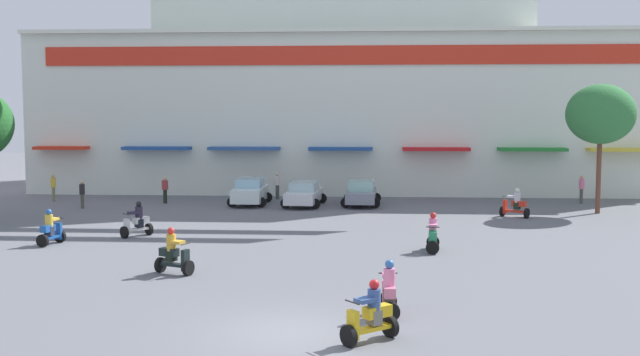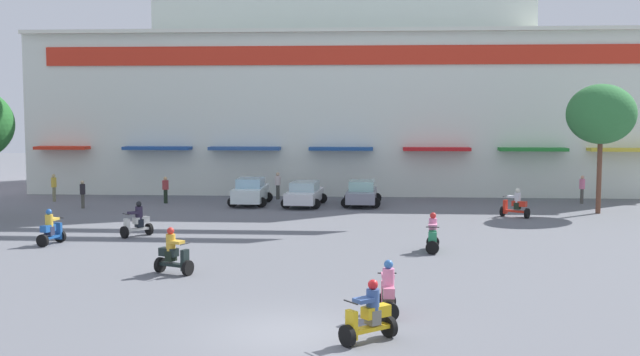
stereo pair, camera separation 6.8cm
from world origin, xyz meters
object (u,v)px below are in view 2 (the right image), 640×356
object	(u,v)px
pedestrian_0	(54,186)
parked_car_1	(305,194)
plaza_tree_1	(601,114)
pedestrian_3	(582,187)
scooter_rider_3	(433,235)
pedestrian_1	(165,188)
parked_car_0	(251,191)
pedestrian_4	(278,184)
scooter_rider_1	(369,316)
scooter_rider_0	(388,292)
parked_car_2	(362,193)
scooter_rider_4	(515,205)
pedestrian_2	(83,192)
scooter_rider_5	(137,222)
scooter_rider_2	(51,230)
scooter_rider_6	(173,255)

from	to	relation	value
pedestrian_0	parked_car_1	bearing A→B (deg)	-4.10
plaza_tree_1	pedestrian_3	world-z (taller)	plaza_tree_1
scooter_rider_3	pedestrian_3	bearing A→B (deg)	57.70
plaza_tree_1	pedestrian_1	world-z (taller)	plaza_tree_1
parked_car_0	pedestrian_4	size ratio (longest dim) A/B	2.44
scooter_rider_1	pedestrian_1	distance (m)	29.10
scooter_rider_0	parked_car_0	bearing A→B (deg)	107.62
pedestrian_3	pedestrian_4	distance (m)	18.38
scooter_rider_0	pedestrian_1	size ratio (longest dim) A/B	0.97
scooter_rider_3	parked_car_2	bearing A→B (deg)	101.70
scooter_rider_1	scooter_rider_4	distance (m)	23.01
scooter_rider_3	pedestrian_4	world-z (taller)	pedestrian_4
scooter_rider_3	pedestrian_2	size ratio (longest dim) A/B	0.96
scooter_rider_5	pedestrian_1	distance (m)	12.00
scooter_rider_0	scooter_rider_5	distance (m)	16.29
scooter_rider_1	scooter_rider_5	size ratio (longest dim) A/B	0.97
scooter_rider_1	parked_car_2	bearing A→B (deg)	91.09
plaza_tree_1	pedestrian_1	distance (m)	25.05
scooter_rider_4	pedestrian_1	bearing A→B (deg)	166.70
parked_car_1	scooter_rider_2	bearing A→B (deg)	-124.90
parked_car_2	scooter_rider_6	xyz separation A→B (m)	(-6.16, -19.08, -0.07)
pedestrian_4	scooter_rider_6	bearing A→B (deg)	-92.34
scooter_rider_6	scooter_rider_2	bearing A→B (deg)	141.48
pedestrian_3	pedestrian_0	bearing A→B (deg)	-178.07
parked_car_0	pedestrian_0	bearing A→B (deg)	176.36
pedestrian_4	scooter_rider_5	bearing A→B (deg)	-107.33
scooter_rider_5	pedestrian_2	bearing A→B (deg)	123.28
parked_car_2	scooter_rider_1	size ratio (longest dim) A/B	2.85
parked_car_0	pedestrian_1	bearing A→B (deg)	175.91
parked_car_1	pedestrian_0	bearing A→B (deg)	175.90
parked_car_1	scooter_rider_5	xyz separation A→B (m)	(-6.43, -11.13, -0.08)
scooter_rider_2	scooter_rider_5	xyz separation A→B (m)	(2.92, 2.27, 0.01)
pedestrian_2	pedestrian_3	world-z (taller)	pedestrian_3
parked_car_0	pedestrian_2	xyz separation A→B (m)	(-9.23, -2.29, 0.12)
scooter_rider_3	pedestrian_2	xyz separation A→B (m)	(-18.73, 11.87, 0.28)
scooter_rider_0	pedestrian_1	xyz separation A→B (m)	(-12.72, 24.08, 0.25)
parked_car_2	scooter_rider_1	bearing A→B (deg)	-88.91
parked_car_0	pedestrian_2	size ratio (longest dim) A/B	2.60
plaza_tree_1	scooter_rider_3	distance (m)	15.97
pedestrian_2	pedestrian_4	bearing A→B (deg)	26.11
plaza_tree_1	pedestrian_3	xyz separation A→B (m)	(0.31, 4.31, -4.36)
scooter_rider_1	scooter_rider_4	bearing A→B (deg)	70.91
scooter_rider_2	parked_car_2	bearing A→B (deg)	47.66
scooter_rider_2	pedestrian_4	size ratio (longest dim) A/B	0.89
scooter_rider_5	pedestrian_3	bearing A→B (deg)	30.26
scooter_rider_4	pedestrian_2	bearing A→B (deg)	175.17
plaza_tree_1	scooter_rider_2	xyz separation A→B (m)	(-25.44, -11.28, -4.70)
parked_car_1	pedestrian_0	xyz separation A→B (m)	(-15.44, 1.11, 0.25)
scooter_rider_0	scooter_rider_4	xyz separation A→B (m)	(7.03, 19.41, -0.01)
parked_car_1	pedestrian_4	distance (m)	3.75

